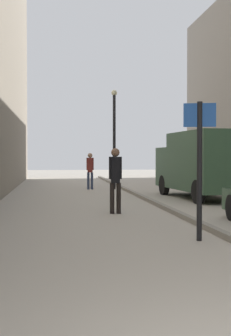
# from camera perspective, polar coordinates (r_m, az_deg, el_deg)

# --- Properties ---
(ground_plane) EXTENTS (80.00, 80.00, 0.00)m
(ground_plane) POSITION_cam_1_polar(r_m,az_deg,el_deg) (14.98, -0.85, -4.64)
(ground_plane) COLOR #A8A093
(kerb_strip) EXTENTS (0.16, 40.00, 0.12)m
(kerb_strip) POSITION_cam_1_polar(r_m,az_deg,el_deg) (15.23, 5.09, -4.32)
(kerb_strip) COLOR gray
(kerb_strip) RESTS_ON ground_plane
(pedestrian_main_foreground) EXTENTS (0.36, 0.23, 1.80)m
(pedestrian_main_foreground) POSITION_cam_1_polar(r_m,az_deg,el_deg) (13.08, -0.02, -0.95)
(pedestrian_main_foreground) COLOR black
(pedestrian_main_foreground) RESTS_ON ground_plane
(pedestrian_mid_block) EXTENTS (0.34, 0.23, 1.73)m
(pedestrian_mid_block) POSITION_cam_1_polar(r_m,az_deg,el_deg) (22.69, -3.06, -0.05)
(pedestrian_mid_block) COLOR #2D3851
(pedestrian_mid_block) RESTS_ON ground_plane
(delivery_van) EXTENTS (2.47, 5.54, 2.47)m
(delivery_van) POSITION_cam_1_polar(r_m,az_deg,el_deg) (18.07, 10.52, 0.57)
(delivery_van) COLOR #335138
(delivery_van) RESTS_ON ground_plane
(street_sign_post) EXTENTS (0.59, 0.18, 2.60)m
(street_sign_post) POSITION_cam_1_polar(r_m,az_deg,el_deg) (9.02, 10.01, 1.16)
(street_sign_post) COLOR black
(street_sign_post) RESTS_ON ground_plane
(lamp_post) EXTENTS (0.28, 0.28, 4.76)m
(lamp_post) POSITION_cam_1_polar(r_m,az_deg,el_deg) (22.92, -0.15, 4.28)
(lamp_post) COLOR black
(lamp_post) RESTS_ON ground_plane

